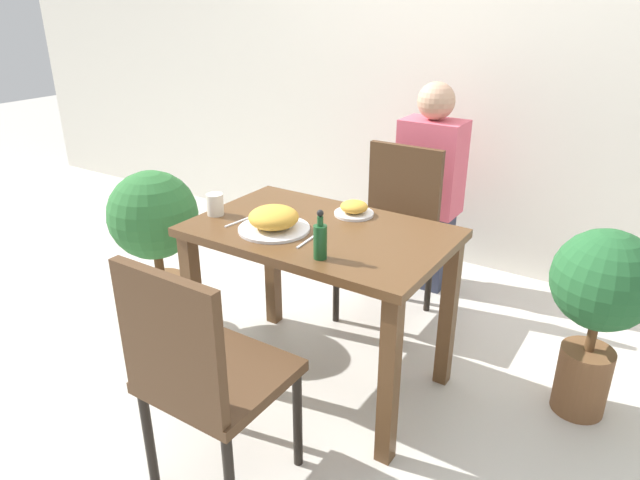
% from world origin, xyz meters
% --- Properties ---
extents(ground_plane, '(16.00, 16.00, 0.00)m').
position_xyz_m(ground_plane, '(0.00, 0.00, 0.00)').
color(ground_plane, beige).
extents(wall_back, '(8.00, 0.05, 2.60)m').
position_xyz_m(wall_back, '(0.00, 1.54, 1.30)').
color(wall_back, silver).
rests_on(wall_back, ground_plane).
extents(dining_table, '(1.03, 0.66, 0.72)m').
position_xyz_m(dining_table, '(0.00, 0.00, 0.60)').
color(dining_table, brown).
rests_on(dining_table, ground_plane).
extents(chair_near, '(0.42, 0.42, 0.89)m').
position_xyz_m(chair_near, '(0.03, -0.73, 0.50)').
color(chair_near, '#4C331E').
rests_on(chair_near, ground_plane).
extents(chair_far, '(0.42, 0.42, 0.89)m').
position_xyz_m(chair_far, '(-0.02, 0.71, 0.50)').
color(chair_far, '#4C331E').
rests_on(chair_far, ground_plane).
extents(food_plate, '(0.29, 0.29, 0.10)m').
position_xyz_m(food_plate, '(-0.14, -0.11, 0.77)').
color(food_plate, white).
rests_on(food_plate, dining_table).
extents(side_plate, '(0.17, 0.17, 0.06)m').
position_xyz_m(side_plate, '(0.04, 0.21, 0.75)').
color(side_plate, white).
rests_on(side_plate, dining_table).
extents(drink_cup, '(0.07, 0.07, 0.09)m').
position_xyz_m(drink_cup, '(-0.46, -0.11, 0.77)').
color(drink_cup, silver).
rests_on(drink_cup, dining_table).
extents(sauce_bottle, '(0.05, 0.05, 0.18)m').
position_xyz_m(sauce_bottle, '(0.15, -0.23, 0.80)').
color(sauce_bottle, '#194C23').
rests_on(sauce_bottle, dining_table).
extents(fork_utensil, '(0.03, 0.17, 0.00)m').
position_xyz_m(fork_utensil, '(-0.32, -0.11, 0.73)').
color(fork_utensil, silver).
rests_on(fork_utensil, dining_table).
extents(spoon_utensil, '(0.02, 0.19, 0.00)m').
position_xyz_m(spoon_utensil, '(0.03, -0.11, 0.73)').
color(spoon_utensil, silver).
rests_on(spoon_utensil, dining_table).
extents(potted_plant_left, '(0.43, 0.43, 0.82)m').
position_xyz_m(potted_plant_left, '(-0.93, -0.05, 0.52)').
color(potted_plant_left, brown).
rests_on(potted_plant_left, ground_plane).
extents(potted_plant_right, '(0.39, 0.39, 0.80)m').
position_xyz_m(potted_plant_right, '(1.01, 0.40, 0.52)').
color(potted_plant_right, brown).
rests_on(potted_plant_right, ground_plane).
extents(person_figure, '(0.34, 0.22, 1.17)m').
position_xyz_m(person_figure, '(0.01, 1.11, 0.58)').
color(person_figure, '#2D3347').
rests_on(person_figure, ground_plane).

